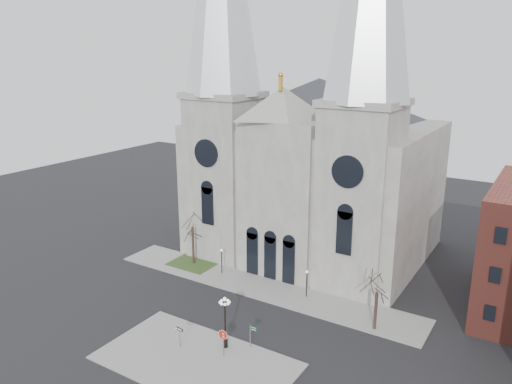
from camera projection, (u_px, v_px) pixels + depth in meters
The scene contains 13 objects.
ground at pixel (204, 328), 51.29m from camera, with size 160.00×160.00×0.00m, color black.
sidewalk_near at pixel (196, 361), 45.66m from camera, with size 18.00×10.00×0.14m, color gray.
sidewalk_far at pixel (260, 286), 60.24m from camera, with size 40.00×6.00×0.14m, color gray.
grass_patch at pixel (194, 263), 66.67m from camera, with size 6.00×5.00×0.18m, color #2E471E.
cathedral at pixel (308, 123), 64.91m from camera, with size 33.00×26.66×54.00m.
tree_left at pixel (192, 225), 65.18m from camera, with size 3.20×3.20×7.50m.
tree_right at pixel (377, 290), 49.76m from camera, with size 3.20×3.20×6.00m.
ped_lamp_left at pixel (222, 257), 63.10m from camera, with size 0.32×0.32×3.26m.
ped_lamp_right at pixel (307, 279), 56.97m from camera, with size 0.32×0.32×3.26m.
stop_sign at pixel (223, 338), 45.80m from camera, with size 0.94×0.33×2.72m.
globe_lamp at pixel (225, 316), 46.85m from camera, with size 1.27×1.27×5.26m.
one_way_sign at pixel (180, 333), 47.41m from camera, with size 0.94×0.10×2.14m.
street_name_sign at pixel (251, 334), 47.33m from camera, with size 0.75×0.11×2.35m.
Camera 1 is at (28.74, -35.75, 27.41)m, focal length 35.00 mm.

